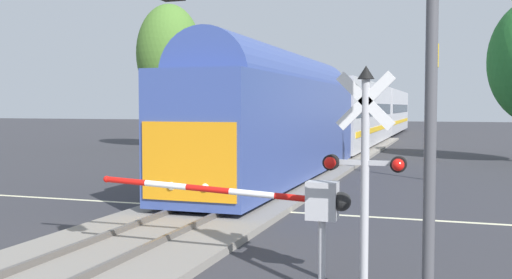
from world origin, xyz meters
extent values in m
plane|color=#333338|center=(0.00, 0.00, 0.00)|extent=(220.00, 220.00, 0.00)
cube|color=beige|center=(0.00, 0.00, 0.00)|extent=(44.00, 0.20, 0.01)
cube|color=gray|center=(0.00, 0.00, 0.09)|extent=(4.40, 80.00, 0.18)
cube|color=#56514C|center=(-0.72, 0.00, 0.25)|extent=(0.10, 80.00, 0.14)
cube|color=#56514C|center=(0.72, 0.00, 0.25)|extent=(0.10, 80.00, 0.14)
cube|color=#384C93|center=(0.00, 6.57, 2.27)|extent=(3.00, 18.09, 3.90)
cube|color=orange|center=(0.00, -2.49, 1.69)|extent=(2.76, 0.08, 2.15)
cylinder|color=#384C93|center=(0.00, 6.57, 4.10)|extent=(2.76, 16.28, 2.76)
sphere|color=#F4F2CC|center=(-0.50, -2.50, 1.00)|extent=(0.24, 0.24, 0.24)
sphere|color=#F4F2CC|center=(0.50, -2.50, 1.00)|extent=(0.24, 0.24, 0.24)
cube|color=silver|center=(0.00, 28.04, 2.62)|extent=(3.00, 23.04, 4.60)
cube|color=black|center=(1.51, 28.04, 2.92)|extent=(0.04, 20.74, 0.90)
cube|color=gold|center=(1.52, 28.04, 1.47)|extent=(0.04, 21.20, 0.36)
cube|color=silver|center=(0.00, 51.98, 2.62)|extent=(3.00, 23.04, 4.60)
cube|color=black|center=(1.51, 51.98, 2.92)|extent=(0.04, 20.74, 0.90)
cube|color=gold|center=(1.52, 51.98, 1.47)|extent=(0.04, 21.20, 0.36)
cylinder|color=#B7B7BC|center=(4.46, -6.35, 0.55)|extent=(0.14, 0.14, 1.10)
cube|color=#B7B7BC|center=(4.46, -6.35, 1.45)|extent=(0.56, 0.40, 0.70)
sphere|color=black|center=(4.81, -6.35, 1.45)|extent=(0.36, 0.36, 0.36)
cylinder|color=red|center=(4.01, -6.35, 1.47)|extent=(0.91, 0.12, 0.16)
cylinder|color=white|center=(3.10, -6.35, 1.51)|extent=(0.91, 0.12, 0.16)
cylinder|color=red|center=(2.19, -6.35, 1.56)|extent=(0.91, 0.12, 0.16)
cylinder|color=white|center=(1.29, -6.35, 1.60)|extent=(0.91, 0.12, 0.16)
cylinder|color=red|center=(0.38, -6.35, 1.64)|extent=(0.91, 0.12, 0.16)
sphere|color=red|center=(-0.07, -6.35, 1.67)|extent=(0.14, 0.14, 0.14)
cylinder|color=#B2B2B7|center=(5.33, -7.08, 1.81)|extent=(0.14, 0.14, 3.61)
cube|color=white|center=(5.33, -7.10, 3.26)|extent=(0.98, 0.05, 0.98)
cube|color=white|center=(5.33, -7.10, 3.26)|extent=(0.98, 0.05, 0.98)
cube|color=#B2B2B7|center=(5.33, -7.08, 2.24)|extent=(1.10, 0.08, 0.08)
cylinder|color=black|center=(4.78, -7.18, 2.24)|extent=(0.26, 0.18, 0.26)
cylinder|color=black|center=(5.88, -7.18, 2.24)|extent=(0.26, 0.18, 0.26)
sphere|color=red|center=(4.78, -7.28, 2.24)|extent=(0.20, 0.20, 0.20)
sphere|color=red|center=(5.88, -7.28, 2.24)|extent=(0.20, 0.20, 0.20)
cone|color=black|center=(5.33, -7.08, 3.73)|extent=(0.28, 0.28, 0.22)
cylinder|color=#4C4C51|center=(5.75, 9.38, 3.07)|extent=(0.16, 0.16, 6.13)
cube|color=gold|center=(6.03, 9.38, 5.33)|extent=(0.34, 0.26, 1.00)
sphere|color=red|center=(6.03, 9.23, 5.65)|extent=(0.20, 0.20, 0.20)
cylinder|color=gold|center=(6.03, 9.20, 5.65)|extent=(0.24, 0.10, 0.24)
sphere|color=#262626|center=(6.03, 9.23, 5.33)|extent=(0.20, 0.20, 0.20)
cylinder|color=gold|center=(6.03, 9.20, 5.33)|extent=(0.24, 0.10, 0.24)
sphere|color=#262626|center=(6.03, 9.23, 5.01)|extent=(0.20, 0.20, 0.20)
cylinder|color=gold|center=(6.03, 9.20, 5.01)|extent=(0.24, 0.10, 0.24)
cylinder|color=#4C4C51|center=(6.41, -8.77, 3.08)|extent=(0.16, 0.16, 6.17)
cylinder|color=brown|center=(-13.54, 23.42, 2.16)|extent=(0.44, 0.44, 4.31)
ellipsoid|color=#4C7A2D|center=(-13.54, 23.42, 7.13)|extent=(4.94, 4.94, 7.51)
camera|label=1|loc=(6.63, -16.81, 3.17)|focal=41.03mm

